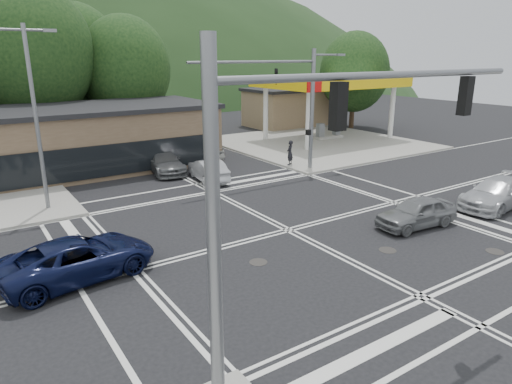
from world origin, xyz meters
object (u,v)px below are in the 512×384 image
car_silver_east (497,193)px  car_blue_west (78,258)px  car_northbound (164,162)px  car_grey_center (417,212)px  car_queue_a (208,170)px  car_queue_b (200,148)px  pedestrian (290,153)px

car_silver_east → car_blue_west: bearing=-105.3°
car_blue_west → car_northbound: (8.47, 12.54, -0.03)m
car_blue_west → car_grey_center: car_blue_west is taller
car_blue_west → car_silver_east: bearing=-108.7°
car_northbound → car_queue_a: bearing=-60.2°
car_blue_west → car_silver_east: 20.34m
car_blue_west → car_queue_b: (12.35, 14.79, 0.08)m
car_grey_center → car_silver_east: 5.85m
car_silver_east → car_queue_b: size_ratio=1.07×
car_queue_a → pedestrian: (6.50, 0.02, 0.34)m
car_grey_center → car_queue_a: (-4.17, 12.44, -0.01)m
car_grey_center → car_silver_east: (5.83, -0.50, 0.06)m
car_northbound → car_queue_b: bearing=36.6°
car_blue_west → car_queue_b: size_ratio=1.11×
car_grey_center → car_queue_b: size_ratio=0.84×
car_queue_b → car_northbound: size_ratio=0.98×
car_queue_b → car_grey_center: bearing=95.7°
car_silver_east → car_queue_a: car_silver_east is taller
car_queue_a → pedestrian: size_ratio=2.38×
car_silver_east → car_queue_b: 20.17m
car_queue_b → car_northbound: (-3.89, -2.25, -0.11)m
car_silver_east → car_queue_a: 16.35m
car_queue_b → pedestrian: (4.11, -5.71, 0.20)m
pedestrian → car_silver_east: bearing=73.9°
car_blue_west → pedestrian: (16.47, 9.08, 0.27)m
car_grey_center → car_queue_a: car_grey_center is taller
car_silver_east → car_queue_b: car_queue_b is taller
car_blue_west → car_grey_center: bearing=-111.2°
car_queue_a → car_queue_b: car_queue_b is taller
car_queue_b → car_blue_west: bearing=50.2°
car_queue_a → car_northbound: bearing=-58.4°
car_silver_east → pedestrian: bearing=-169.2°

